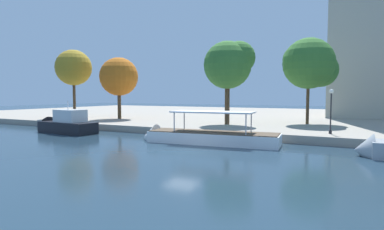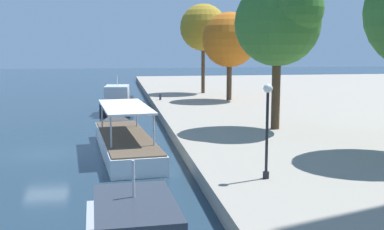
{
  "view_description": "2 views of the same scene",
  "coord_description": "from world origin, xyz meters",
  "px_view_note": "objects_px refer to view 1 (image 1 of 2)",
  "views": [
    {
      "loc": [
        11.31,
        -20.31,
        4.29
      ],
      "look_at": [
        -2.05,
        5.68,
        2.4
      ],
      "focal_mm": 29.19,
      "sensor_mm": 36.0,
      "label": 1
    },
    {
      "loc": [
        28.39,
        4.26,
        6.33
      ],
      "look_at": [
        -0.47,
        8.88,
        2.07
      ],
      "focal_mm": 44.34,
      "sensor_mm": 36.0,
      "label": 2
    }
  ],
  "objects_px": {
    "tour_boat_1": "(203,139)",
    "tree_0": "(119,76)",
    "tree_3": "(75,67)",
    "lamp_post": "(331,107)",
    "tree_1": "(229,65)",
    "tree_4": "(310,64)",
    "motor_yacht_0": "(64,126)",
    "mooring_bollard_0": "(76,119)"
  },
  "relations": [
    {
      "from": "lamp_post",
      "to": "tree_1",
      "type": "distance_m",
      "value": 13.16
    },
    {
      "from": "tree_3",
      "to": "tree_0",
      "type": "bearing_deg",
      "value": 9.91
    },
    {
      "from": "lamp_post",
      "to": "tree_0",
      "type": "bearing_deg",
      "value": 169.35
    },
    {
      "from": "mooring_bollard_0",
      "to": "tree_4",
      "type": "distance_m",
      "value": 30.21
    },
    {
      "from": "tour_boat_1",
      "to": "lamp_post",
      "type": "relative_size",
      "value": 3.22
    },
    {
      "from": "tour_boat_1",
      "to": "tree_1",
      "type": "height_order",
      "value": "tree_1"
    },
    {
      "from": "tree_0",
      "to": "tree_1",
      "type": "distance_m",
      "value": 17.62
    },
    {
      "from": "tour_boat_1",
      "to": "tree_0",
      "type": "xyz_separation_m",
      "value": [
        -18.96,
        11.26,
        6.71
      ]
    },
    {
      "from": "motor_yacht_0",
      "to": "tree_0",
      "type": "relative_size",
      "value": 0.93
    },
    {
      "from": "tree_1",
      "to": "motor_yacht_0",
      "type": "bearing_deg",
      "value": -146.4
    },
    {
      "from": "lamp_post",
      "to": "tree_1",
      "type": "height_order",
      "value": "tree_1"
    },
    {
      "from": "tour_boat_1",
      "to": "tree_4",
      "type": "relative_size",
      "value": 1.25
    },
    {
      "from": "tree_1",
      "to": "tree_3",
      "type": "distance_m",
      "value": 25.22
    },
    {
      "from": "motor_yacht_0",
      "to": "tree_1",
      "type": "height_order",
      "value": "tree_1"
    },
    {
      "from": "motor_yacht_0",
      "to": "tree_4",
      "type": "xyz_separation_m",
      "value": [
        24.33,
        15.51,
        7.17
      ]
    },
    {
      "from": "mooring_bollard_0",
      "to": "tree_3",
      "type": "xyz_separation_m",
      "value": [
        -6.44,
        5.81,
        7.43
      ]
    },
    {
      "from": "tree_0",
      "to": "tree_1",
      "type": "height_order",
      "value": "tree_1"
    },
    {
      "from": "tree_0",
      "to": "tree_4",
      "type": "height_order",
      "value": "tree_4"
    },
    {
      "from": "motor_yacht_0",
      "to": "mooring_bollard_0",
      "type": "distance_m",
      "value": 5.25
    },
    {
      "from": "tree_3",
      "to": "lamp_post",
      "type": "bearing_deg",
      "value": -6.41
    },
    {
      "from": "tree_0",
      "to": "tree_3",
      "type": "height_order",
      "value": "tree_3"
    },
    {
      "from": "motor_yacht_0",
      "to": "tree_1",
      "type": "bearing_deg",
      "value": -141.83
    },
    {
      "from": "tour_boat_1",
      "to": "tree_3",
      "type": "distance_m",
      "value": 29.55
    },
    {
      "from": "motor_yacht_0",
      "to": "tree_1",
      "type": "xyz_separation_m",
      "value": [
        15.87,
        10.55,
        7.11
      ]
    },
    {
      "from": "motor_yacht_0",
      "to": "tree_0",
      "type": "xyz_separation_m",
      "value": [
        -1.7,
        11.5,
        6.29
      ]
    },
    {
      "from": "tour_boat_1",
      "to": "tree_4",
      "type": "distance_m",
      "value": 18.46
    },
    {
      "from": "tree_4",
      "to": "tour_boat_1",
      "type": "bearing_deg",
      "value": -114.86
    },
    {
      "from": "tour_boat_1",
      "to": "lamp_post",
      "type": "xyz_separation_m",
      "value": [
        10.06,
        5.8,
        2.85
      ]
    },
    {
      "from": "tree_4",
      "to": "lamp_post",
      "type": "bearing_deg",
      "value": -72.49
    },
    {
      "from": "tour_boat_1",
      "to": "tree_0",
      "type": "bearing_deg",
      "value": -36.42
    },
    {
      "from": "mooring_bollard_0",
      "to": "tree_1",
      "type": "xyz_separation_m",
      "value": [
        18.78,
        6.19,
        6.75
      ]
    },
    {
      "from": "lamp_post",
      "to": "tree_3",
      "type": "bearing_deg",
      "value": 173.59
    },
    {
      "from": "tree_3",
      "to": "tree_4",
      "type": "bearing_deg",
      "value": 9.03
    },
    {
      "from": "mooring_bollard_0",
      "to": "lamp_post",
      "type": "bearing_deg",
      "value": 3.19
    },
    {
      "from": "lamp_post",
      "to": "tree_0",
      "type": "distance_m",
      "value": 29.78
    },
    {
      "from": "tree_0",
      "to": "tree_3",
      "type": "xyz_separation_m",
      "value": [
        -7.64,
        -1.33,
        1.5
      ]
    },
    {
      "from": "tour_boat_1",
      "to": "tree_0",
      "type": "distance_m",
      "value": 23.04
    },
    {
      "from": "motor_yacht_0",
      "to": "tour_boat_1",
      "type": "height_order",
      "value": "motor_yacht_0"
    },
    {
      "from": "tree_1",
      "to": "tree_3",
      "type": "bearing_deg",
      "value": -179.13
    },
    {
      "from": "mooring_bollard_0",
      "to": "lamp_post",
      "type": "height_order",
      "value": "lamp_post"
    },
    {
      "from": "lamp_post",
      "to": "tree_1",
      "type": "bearing_deg",
      "value": 158.53
    },
    {
      "from": "tour_boat_1",
      "to": "mooring_bollard_0",
      "type": "distance_m",
      "value": 20.59
    }
  ]
}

